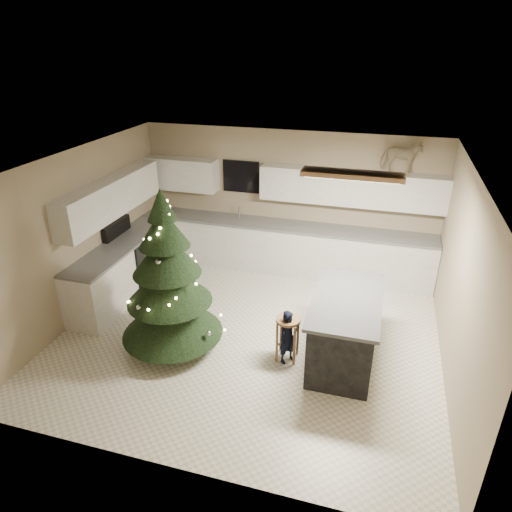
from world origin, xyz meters
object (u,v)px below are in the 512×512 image
Objects in this scene: christmas_tree at (169,286)px; rocking_horse at (401,157)px; bar_stool at (288,328)px; island at (344,328)px; toddler at (288,337)px.

rocking_horse is at bearing 44.82° from christmas_tree.
bar_stool is at bearing 5.42° from christmas_tree.
island is 2.60× the size of bar_stool.
christmas_tree is at bearing -174.58° from bar_stool.
rocking_horse is (2.90, 2.88, 1.31)m from christmas_tree.
toddler is (1.68, 0.09, -0.58)m from christmas_tree.
bar_stool is at bearing 60.21° from toddler.
christmas_tree is 2.99× the size of toddler.
christmas_tree reaches higher than toddler.
rocking_horse is (0.50, 2.49, 1.81)m from island.
bar_stool is 3.49m from rocking_horse.
toddler is at bearing 151.66° from rocking_horse.
toddler is at bearing -70.28° from bar_stool.
rocking_horse is (1.24, 2.72, 1.80)m from bar_stool.
christmas_tree is (-1.65, -0.16, 0.48)m from bar_stool.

